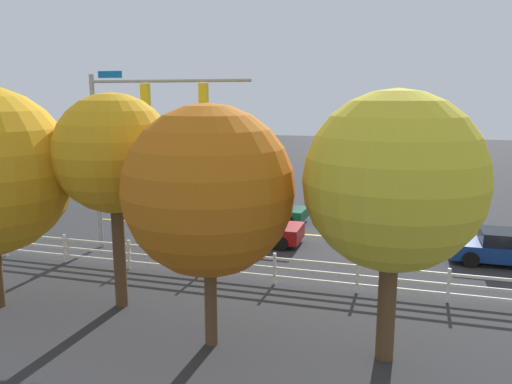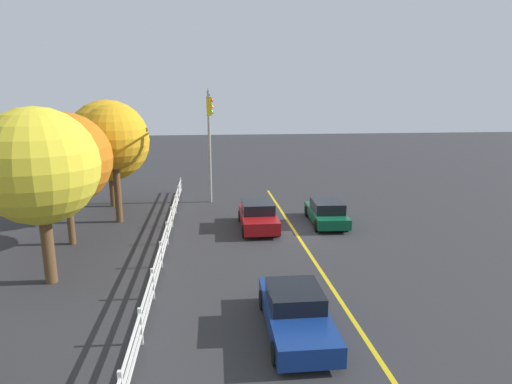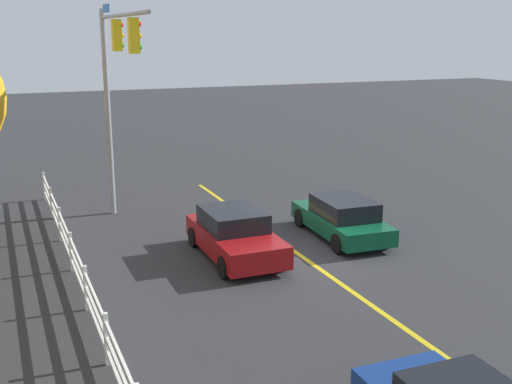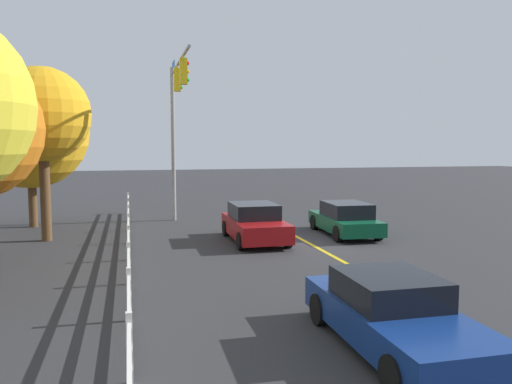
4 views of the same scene
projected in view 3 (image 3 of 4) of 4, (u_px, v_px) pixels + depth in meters
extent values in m
plane|color=#2D2D30|center=(299.00, 255.00, 19.54)|extent=(120.00, 120.00, 0.00)
cube|color=gold|center=(370.00, 304.00, 15.96)|extent=(28.00, 0.16, 0.01)
cylinder|color=gray|center=(108.00, 115.00, 23.13)|extent=(0.20, 0.20, 7.47)
cylinder|color=gray|center=(122.00, 15.00, 19.18)|extent=(6.95, 0.12, 0.12)
cube|color=#0C59B2|center=(106.00, 8.00, 21.41)|extent=(1.10, 0.03, 0.28)
cube|color=gold|center=(117.00, 35.00, 20.23)|extent=(0.32, 0.28, 1.00)
sphere|color=red|center=(121.00, 25.00, 20.21)|extent=(0.17, 0.17, 0.17)
sphere|color=orange|center=(121.00, 35.00, 20.29)|extent=(0.17, 0.17, 0.17)
sphere|color=#148C19|center=(122.00, 46.00, 20.37)|extent=(0.17, 0.17, 0.17)
cube|color=gold|center=(134.00, 36.00, 17.97)|extent=(0.32, 0.28, 1.00)
sphere|color=red|center=(138.00, 24.00, 17.95)|extent=(0.17, 0.17, 0.17)
sphere|color=orange|center=(139.00, 36.00, 18.03)|extent=(0.17, 0.17, 0.17)
sphere|color=#148C19|center=(139.00, 47.00, 18.10)|extent=(0.17, 0.17, 0.17)
cube|color=maroon|center=(235.00, 240.00, 19.17)|extent=(4.29, 1.90, 0.67)
cube|color=black|center=(233.00, 219.00, 19.21)|extent=(2.12, 1.70, 0.57)
cylinder|color=black|center=(281.00, 259.00, 18.24)|extent=(0.64, 0.23, 0.64)
cylinder|color=black|center=(224.00, 267.00, 17.60)|extent=(0.64, 0.23, 0.64)
cylinder|color=black|center=(245.00, 231.00, 20.85)|extent=(0.64, 0.23, 0.64)
cylinder|color=black|center=(194.00, 237.00, 20.21)|extent=(0.64, 0.23, 0.64)
cube|color=#0C4C2D|center=(341.00, 222.00, 21.16)|extent=(4.44, 2.03, 0.56)
cube|color=black|center=(344.00, 207.00, 20.82)|extent=(2.27, 1.73, 0.59)
cylinder|color=black|center=(300.00, 218.00, 22.29)|extent=(0.65, 0.26, 0.64)
cylinder|color=black|center=(343.00, 214.00, 22.82)|extent=(0.65, 0.26, 0.64)
cylinder|color=black|center=(338.00, 243.00, 19.59)|extent=(0.65, 0.26, 0.64)
cylinder|color=black|center=(385.00, 238.00, 20.12)|extent=(0.65, 0.26, 0.64)
cube|color=white|center=(107.00, 339.00, 12.94)|extent=(0.10, 0.10, 1.15)
cube|color=white|center=(86.00, 288.00, 15.52)|extent=(0.10, 0.10, 1.15)
cube|color=white|center=(71.00, 252.00, 18.10)|extent=(0.10, 0.10, 1.15)
cube|color=white|center=(60.00, 224.00, 20.68)|extent=(0.10, 0.10, 1.15)
cube|color=white|center=(51.00, 203.00, 23.27)|extent=(0.10, 0.10, 1.15)
cube|color=white|center=(45.00, 186.00, 25.85)|extent=(0.10, 0.10, 1.15)
cube|color=white|center=(94.00, 296.00, 14.14)|extent=(26.00, 0.06, 0.09)
cube|color=white|center=(95.00, 310.00, 14.22)|extent=(26.00, 0.06, 0.09)
cube|color=white|center=(96.00, 323.00, 14.30)|extent=(26.00, 0.06, 0.09)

